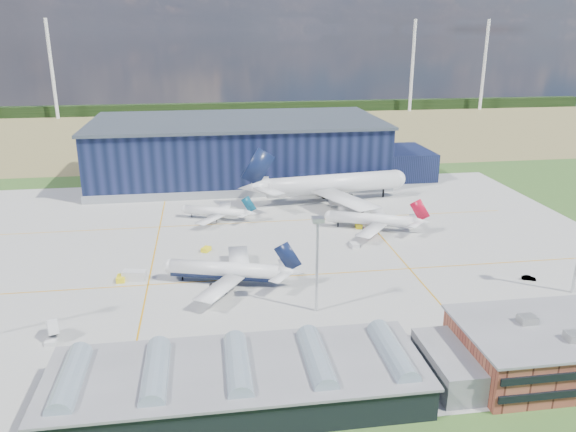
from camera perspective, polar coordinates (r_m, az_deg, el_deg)
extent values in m
plane|color=#305821|center=(158.16, -2.82, -4.79)|extent=(600.00, 600.00, 0.00)
cube|color=#AEADA8|center=(167.35, -3.17, -3.45)|extent=(220.00, 160.00, 0.06)
cube|color=orange|center=(149.04, -2.43, -6.27)|extent=(180.00, 0.40, 0.02)
cube|color=orange|center=(190.69, -3.89, -0.66)|extent=(180.00, 0.40, 0.02)
cube|color=orange|center=(167.55, -13.46, -3.91)|extent=(0.40, 120.00, 0.02)
cube|color=orange|center=(175.23, 9.97, -2.67)|extent=(0.40, 120.00, 0.02)
cube|color=olive|center=(370.26, -6.33, 8.63)|extent=(600.00, 220.00, 0.01)
cube|color=black|center=(448.74, -6.80, 10.83)|extent=(600.00, 8.00, 8.00)
cylinder|color=white|center=(448.34, -22.87, 13.54)|extent=(2.40, 2.40, 70.00)
cylinder|color=white|center=(465.37, 12.53, 14.64)|extent=(2.40, 2.40, 70.00)
cylinder|color=white|center=(489.72, 19.31, 14.24)|extent=(2.40, 2.40, 70.00)
cube|color=black|center=(245.23, -5.14, 6.63)|extent=(120.00, 60.00, 25.00)
cube|color=gray|center=(247.67, -5.07, 4.17)|extent=(121.00, 61.00, 3.20)
cube|color=#444D56|center=(242.92, -5.23, 9.64)|extent=(122.00, 62.00, 1.20)
cube|color=black|center=(256.18, 11.33, 5.37)|extent=(24.00, 30.00, 12.00)
cube|color=black|center=(132.11, 24.46, -10.05)|extent=(44.00, 0.40, 1.40)
cube|color=black|center=(130.57, 24.66, -8.69)|extent=(44.00, 0.40, 1.40)
cube|color=#A1A29D|center=(117.06, 23.13, -9.67)|extent=(3.20, 2.60, 1.60)
cube|color=#A1A29D|center=(114.68, 27.10, -10.86)|extent=(3.20, 2.60, 1.60)
cube|color=black|center=(103.48, -5.07, -16.62)|extent=(65.00, 22.00, 6.00)
cube|color=slate|center=(101.68, -5.12, -15.14)|extent=(66.00, 23.00, 0.50)
cube|color=slate|center=(112.31, 16.43, -14.29)|extent=(10.00, 18.00, 6.00)
cylinder|color=#889CA8|center=(104.34, -21.25, -15.38)|extent=(4.40, 18.00, 4.40)
cylinder|color=#889CA8|center=(102.00, -13.29, -15.36)|extent=(4.40, 18.00, 4.40)
cylinder|color=#889CA8|center=(101.57, -5.13, -15.04)|extent=(4.40, 18.00, 4.40)
cylinder|color=#889CA8|center=(103.05, 2.92, -14.45)|extent=(4.40, 18.00, 4.40)
cylinder|color=#889CA8|center=(106.37, 10.55, -13.62)|extent=(4.40, 18.00, 4.40)
cylinder|color=silver|center=(127.90, 2.96, -5.24)|extent=(0.70, 0.70, 22.00)
cube|color=silver|center=(123.74, 3.04, -0.36)|extent=(2.60, 2.60, 1.00)
cube|color=yellow|center=(153.09, -16.59, -6.11)|extent=(2.20, 3.55, 1.46)
cube|color=yellow|center=(167.47, -8.32, -3.38)|extent=(3.25, 3.60, 1.30)
cube|color=silver|center=(152.52, -15.34, -5.84)|extent=(6.46, 3.88, 2.63)
cube|color=silver|center=(169.94, 6.77, -2.97)|extent=(2.42, 3.36, 1.37)
cube|color=yellow|center=(186.73, 7.21, -0.96)|extent=(2.78, 3.89, 1.57)
cube|color=silver|center=(205.59, -10.06, 0.68)|extent=(3.46, 3.40, 1.26)
cube|color=silver|center=(130.84, -22.76, -10.77)|extent=(3.68, 5.51, 3.27)
imported|color=#99999E|center=(118.36, 7.29, -13.12)|extent=(4.21, 2.93, 1.33)
imported|color=#99999E|center=(160.29, 23.26, -5.81)|extent=(3.79, 2.61, 1.18)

